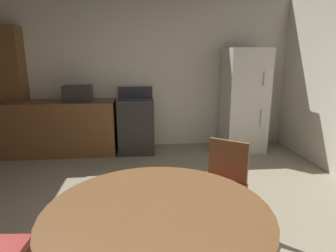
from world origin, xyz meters
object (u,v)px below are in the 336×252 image
(oven_range, at_px, (136,125))
(dining_table, at_px, (157,233))
(refrigerator, at_px, (244,100))
(chair_northeast, at_px, (223,182))
(microwave, at_px, (78,93))

(oven_range, bearing_deg, dining_table, -87.17)
(refrigerator, bearing_deg, dining_table, -117.63)
(chair_northeast, bearing_deg, oven_range, -124.49)
(dining_table, relative_size, chair_northeast, 1.53)
(oven_range, bearing_deg, chair_northeast, -71.34)
(oven_range, xyz_separation_m, microwave, (-0.94, -0.00, 0.56))
(oven_range, distance_m, chair_northeast, 2.58)
(refrigerator, xyz_separation_m, microwave, (-2.82, 0.05, 0.15))
(dining_table, distance_m, chair_northeast, 1.11)
(microwave, height_order, dining_table, microwave)
(microwave, distance_m, dining_table, 3.53)
(refrigerator, distance_m, dining_table, 3.70)
(oven_range, relative_size, microwave, 2.50)
(microwave, relative_size, dining_table, 0.33)
(refrigerator, height_order, chair_northeast, refrigerator)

